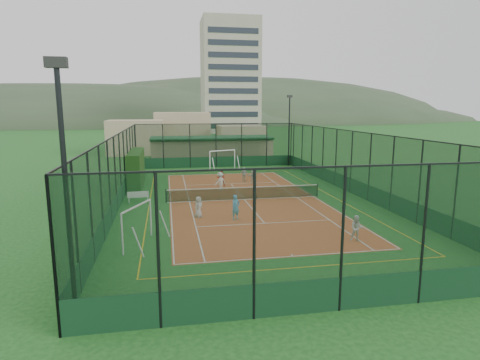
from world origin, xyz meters
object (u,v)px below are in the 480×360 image
object	(u,v)px
futsal_goal_far	(222,160)
coach	(221,178)
child_near_mid	(236,207)
floodlight_ne	(289,131)
apartment_tower	(230,77)
child_far_back	(253,176)
child_near_left	(199,207)
child_near_right	(357,228)
child_far_right	(244,174)
child_far_left	(220,182)
floodlight_sw	(67,201)
clubhouse	(211,149)
futsal_goal_near	(137,226)
white_bench	(138,196)

from	to	relation	value
futsal_goal_far	coach	bearing A→B (deg)	-120.03
child_near_mid	coach	bearing A→B (deg)	60.12
floodlight_ne	apartment_tower	xyz separation A→B (m)	(3.40, 65.40, 10.88)
child_far_back	child_near_left	bearing A→B (deg)	34.28
child_near_left	child_near_right	size ratio (longest dim) A/B	0.98
child_near_left	coach	xyz separation A→B (m)	(2.76, 9.71, 0.11)
apartment_tower	futsal_goal_far	bearing A→B (deg)	-99.78
apartment_tower	child_far_right	size ratio (longest dim) A/B	22.39
apartment_tower	child_far_left	world-z (taller)	apartment_tower
child_near_left	child_near_right	world-z (taller)	child_near_right
child_near_mid	coach	distance (m)	10.64
apartment_tower	child_far_right	bearing A→B (deg)	-98.06
floodlight_sw	child_far_right	bearing A→B (deg)	67.24
child_near_left	floodlight_ne	bearing A→B (deg)	16.73
clubhouse	floodlight_ne	bearing A→B (deg)	-32.12
clubhouse	futsal_goal_near	world-z (taller)	clubhouse
child_near_left	child_far_back	size ratio (longest dim) A/B	1.11
child_far_back	futsal_goal_near	bearing A→B (deg)	31.42
futsal_goal_near	child_near_mid	distance (m)	6.71
clubhouse	child_near_left	bearing A→B (deg)	-98.16
clubhouse	child_near_left	size ratio (longest dim) A/B	11.32
child_near_right	child_far_left	world-z (taller)	child_far_left
apartment_tower	clubhouse	bearing A→B (deg)	-101.31
apartment_tower	child_far_left	bearing A→B (deg)	-99.64
floodlight_ne	white_bench	size ratio (longest dim) A/B	5.40
floodlight_sw	child_far_back	distance (m)	25.83
floodlight_sw	child_far_right	xyz separation A→B (m)	(10.02, 23.87, -3.45)
child_far_right	child_far_left	bearing A→B (deg)	70.38
apartment_tower	child_near_left	bearing A→B (deg)	-100.36
floodlight_ne	child_near_left	world-z (taller)	floodlight_ne
apartment_tower	white_bench	distance (m)	85.01
futsal_goal_near	floodlight_ne	bearing A→B (deg)	-8.03
floodlight_ne	floodlight_sw	bearing A→B (deg)	-117.39
child_near_mid	futsal_goal_near	bearing A→B (deg)	-174.40
floodlight_sw	futsal_goal_far	size ratio (longest dim) A/B	2.52
child_far_left	floodlight_ne	bearing A→B (deg)	-157.32
clubhouse	apartment_tower	distance (m)	62.64
child_far_left	child_far_back	distance (m)	4.65
floodlight_ne	clubhouse	xyz separation A→B (m)	(-8.60, 5.40, -2.55)
white_bench	child_far_right	distance (m)	11.37
child_far_right	apartment_tower	bearing A→B (deg)	-81.52
floodlight_ne	coach	world-z (taller)	floodlight_ne
futsal_goal_far	child_near_left	world-z (taller)	futsal_goal_far
futsal_goal_far	clubhouse	bearing A→B (deg)	72.49
child_near_right	child_far_left	distance (m)	14.87
child_far_left	futsal_goal_near	bearing A→B (deg)	34.44
floodlight_ne	futsal_goal_near	bearing A→B (deg)	-121.85
apartment_tower	child_near_right	bearing A→B (deg)	-95.01
floodlight_sw	floodlight_ne	xyz separation A→B (m)	(17.20, 33.20, 0.00)
white_bench	child_far_left	distance (m)	7.10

